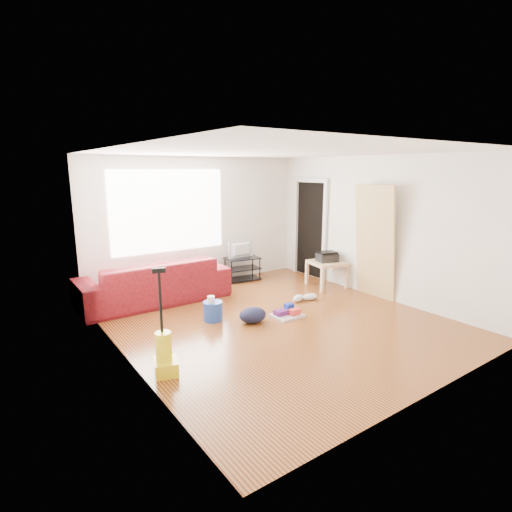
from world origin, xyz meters
TOP-DOWN VIEW (x-y plane):
  - room at (0.07, 0.15)m, footprint 4.51×5.01m
  - sofa at (-1.16, 1.95)m, footprint 2.54×0.99m
  - tv_stand at (0.84, 2.22)m, footprint 0.75×0.50m
  - tv at (0.84, 2.22)m, footprint 0.59×0.08m
  - side_table at (1.95, 0.90)m, footprint 0.72×0.72m
  - printer at (1.95, 0.90)m, footprint 0.44×0.38m
  - bucket at (-0.77, 0.59)m, footprint 0.37×0.37m
  - toilet_paper at (-0.80, 0.57)m, footprint 0.11×0.11m
  - cleaning_tray at (0.27, 0.06)m, footprint 0.46×0.37m
  - backpack at (-0.32, 0.17)m, footprint 0.47×0.40m
  - sneakers at (0.99, 0.48)m, footprint 0.53×0.27m
  - vacuum at (-2.00, -0.52)m, footprint 0.33×0.35m
  - door_panel at (2.13, -0.06)m, footprint 0.25×0.81m

SIDE VIEW (x-z plane):
  - sofa at x=-1.16m, z-range -0.37..0.37m
  - bucket at x=-0.77m, z-range -0.15..0.15m
  - backpack at x=-0.32m, z-range -0.11..0.11m
  - door_panel at x=2.13m, z-range -1.01..1.01m
  - cleaning_tray at x=0.27m, z-range -0.03..0.13m
  - sneakers at x=0.99m, z-range 0.00..0.12m
  - toilet_paper at x=-0.80m, z-range 0.15..0.25m
  - vacuum at x=-2.00m, z-range -0.38..0.83m
  - tv_stand at x=0.84m, z-range 0.01..0.49m
  - side_table at x=1.95m, z-range 0.17..0.67m
  - printer at x=1.95m, z-range 0.50..0.69m
  - tv at x=0.84m, z-range 0.48..0.82m
  - room at x=0.07m, z-range 0.00..2.51m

